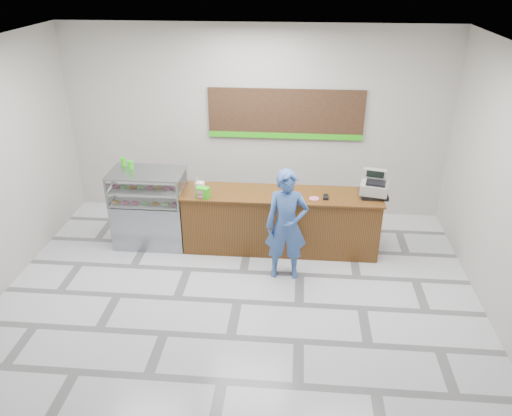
# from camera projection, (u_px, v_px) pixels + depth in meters

# --- Properties ---
(floor) EXTENTS (7.00, 7.00, 0.00)m
(floor) POSITION_uv_depth(u_px,v_px,m) (238.00, 301.00, 7.23)
(floor) COLOR silver
(floor) RESTS_ON ground
(back_wall) EXTENTS (7.00, 0.00, 7.00)m
(back_wall) POSITION_uv_depth(u_px,v_px,m) (255.00, 123.00, 9.11)
(back_wall) COLOR #B4AFA6
(back_wall) RESTS_ON floor
(ceiling) EXTENTS (7.00, 7.00, 0.00)m
(ceiling) POSITION_uv_depth(u_px,v_px,m) (232.00, 52.00, 5.65)
(ceiling) COLOR silver
(ceiling) RESTS_ON back_wall
(sales_counter) EXTENTS (3.26, 0.76, 1.03)m
(sales_counter) POSITION_uv_depth(u_px,v_px,m) (281.00, 221.00, 8.33)
(sales_counter) COLOR brown
(sales_counter) RESTS_ON floor
(display_case) EXTENTS (1.22, 0.72, 1.33)m
(display_case) POSITION_uv_depth(u_px,v_px,m) (150.00, 208.00, 8.43)
(display_case) COLOR gray
(display_case) RESTS_ON floor
(menu_board) EXTENTS (2.80, 0.06, 0.90)m
(menu_board) POSITION_uv_depth(u_px,v_px,m) (286.00, 115.00, 8.95)
(menu_board) COLOR black
(menu_board) RESTS_ON back_wall
(cash_register) EXTENTS (0.51, 0.53, 0.40)m
(cash_register) POSITION_uv_depth(u_px,v_px,m) (374.00, 187.00, 7.98)
(cash_register) COLOR black
(cash_register) RESTS_ON sales_counter
(card_terminal) EXTENTS (0.09, 0.17, 0.04)m
(card_terminal) POSITION_uv_depth(u_px,v_px,m) (326.00, 197.00, 7.94)
(card_terminal) COLOR black
(card_terminal) RESTS_ON sales_counter
(serving_tray) EXTENTS (0.41, 0.30, 0.02)m
(serving_tray) POSITION_uv_depth(u_px,v_px,m) (287.00, 196.00, 7.99)
(serving_tray) COLOR #2EBF10
(serving_tray) RESTS_ON sales_counter
(napkin_box) EXTENTS (0.14, 0.14, 0.11)m
(napkin_box) POSITION_uv_depth(u_px,v_px,m) (200.00, 185.00, 8.26)
(napkin_box) COLOR white
(napkin_box) RESTS_ON sales_counter
(straw_cup) EXTENTS (0.08, 0.08, 0.11)m
(straw_cup) POSITION_uv_depth(u_px,v_px,m) (197.00, 186.00, 8.23)
(straw_cup) COLOR silver
(straw_cup) RESTS_ON sales_counter
(promo_box) EXTENTS (0.22, 0.17, 0.17)m
(promo_box) POSITION_uv_depth(u_px,v_px,m) (203.00, 192.00, 7.93)
(promo_box) COLOR #2CC014
(promo_box) RESTS_ON sales_counter
(donut_decal) EXTENTS (0.16, 0.16, 0.00)m
(donut_decal) POSITION_uv_depth(u_px,v_px,m) (314.00, 198.00, 7.93)
(donut_decal) COLOR #DD5D8D
(donut_decal) RESTS_ON sales_counter
(green_cup_left) EXTENTS (0.09, 0.09, 0.14)m
(green_cup_left) POSITION_uv_depth(u_px,v_px,m) (124.00, 161.00, 8.36)
(green_cup_left) COLOR #2CC014
(green_cup_left) RESTS_ON display_case
(green_cup_right) EXTENTS (0.09, 0.09, 0.14)m
(green_cup_right) POSITION_uv_depth(u_px,v_px,m) (131.00, 165.00, 8.23)
(green_cup_right) COLOR #2CC014
(green_cup_right) RESTS_ON display_case
(customer) EXTENTS (0.66, 0.45, 1.75)m
(customer) POSITION_uv_depth(u_px,v_px,m) (287.00, 225.00, 7.46)
(customer) COLOR #355899
(customer) RESTS_ON floor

